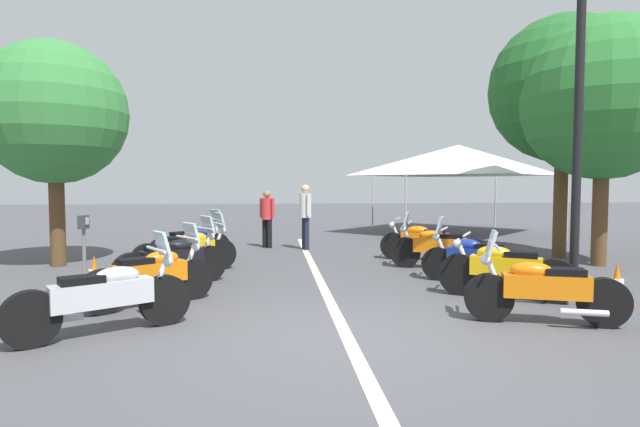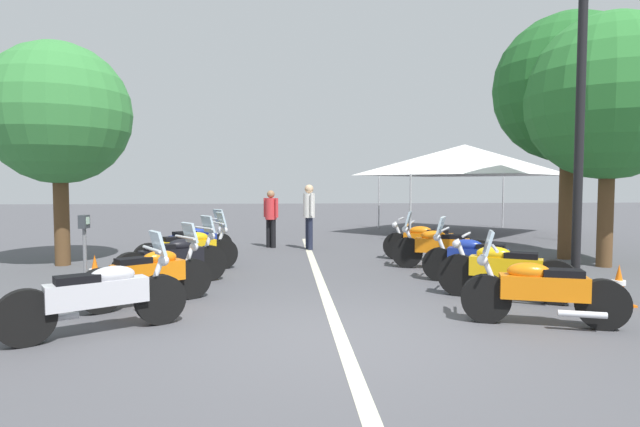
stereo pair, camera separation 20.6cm
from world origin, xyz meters
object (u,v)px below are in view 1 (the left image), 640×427
object	(u,v)px
motorcycle_left_row_1	(152,275)
parking_meter	(84,239)
motorcycle_left_row_3	(187,250)
traffic_cone_1	(94,274)
motorcycle_right_row_2	(475,258)
street_lamp_twin_globe	(580,67)
motorcycle_right_row_3	(438,247)
motorcycle_right_row_1	(504,269)
roadside_tree_1	(604,99)
event_tent	(458,160)
bystander_0	(305,211)
roadside_tree_2	(54,114)
traffic_cone_2	(617,284)
motorcycle_right_row_4	(424,241)
roadside_tree_0	(564,90)
motorcycle_right_row_0	(543,288)
bystander_1	(267,214)
motorcycle_left_row_4	(192,243)
motorcycle_left_row_0	(105,296)
motorcycle_left_row_2	(174,260)

from	to	relation	value
motorcycle_left_row_1	parking_meter	size ratio (longest dim) A/B	1.31
motorcycle_left_row_3	traffic_cone_1	xyz separation A→B (m)	(-1.74, 1.24, -0.18)
motorcycle_left_row_3	traffic_cone_1	distance (m)	2.14
motorcycle_left_row_1	motorcycle_right_row_2	size ratio (longest dim) A/B	0.93
street_lamp_twin_globe	motorcycle_right_row_3	bearing A→B (deg)	26.87
motorcycle_right_row_1	roadside_tree_1	world-z (taller)	roadside_tree_1
roadside_tree_1	event_tent	bearing A→B (deg)	4.18
motorcycle_right_row_1	bystander_0	bearing A→B (deg)	-36.65
motorcycle_right_row_1	roadside_tree_1	distance (m)	5.58
roadside_tree_2	traffic_cone_2	bearing A→B (deg)	-114.00
motorcycle_right_row_4	roadside_tree_0	size ratio (longest dim) A/B	0.35
motorcycle_right_row_1	motorcycle_right_row_4	world-z (taller)	motorcycle_right_row_1
motorcycle_left_row_1	motorcycle_right_row_0	size ratio (longest dim) A/B	0.86
bystander_1	roadside_tree_0	bearing A→B (deg)	111.36
motorcycle_left_row_4	roadside_tree_1	size ratio (longest dim) A/B	0.31
motorcycle_left_row_0	motorcycle_left_row_2	world-z (taller)	motorcycle_left_row_2
bystander_0	traffic_cone_2	bearing A→B (deg)	-74.03
street_lamp_twin_globe	event_tent	xyz separation A→B (m)	(10.01, -1.77, -1.01)
motorcycle_right_row_3	motorcycle_right_row_4	size ratio (longest dim) A/B	1.00
roadside_tree_1	event_tent	size ratio (longest dim) A/B	0.94
parking_meter	bystander_0	bearing A→B (deg)	58.16
motorcycle_right_row_1	street_lamp_twin_globe	bearing A→B (deg)	-143.29
motorcycle_left_row_3	motorcycle_right_row_4	xyz separation A→B (m)	(1.15, -5.30, -0.01)
motorcycle_left_row_0	motorcycle_right_row_1	bearing A→B (deg)	-18.36
motorcycle_right_row_0	motorcycle_right_row_4	world-z (taller)	motorcycle_right_row_0
parking_meter	motorcycle_left_row_0	bearing A→B (deg)	-59.89
motorcycle_left_row_0	motorcycle_right_row_4	size ratio (longest dim) A/B	0.94
roadside_tree_2	event_tent	bearing A→B (deg)	-61.26
motorcycle_left_row_3	motorcycle_right_row_0	bearing A→B (deg)	-67.43
bystander_0	roadside_tree_2	bearing A→B (deg)	-174.65
traffic_cone_1	bystander_0	bearing A→B (deg)	-37.28
motorcycle_right_row_1	roadside_tree_0	bearing A→B (deg)	-99.43
motorcycle_left_row_4	roadside_tree_0	distance (m)	9.50
motorcycle_left_row_0	motorcycle_left_row_4	distance (m)	5.53
roadside_tree_0	roadside_tree_2	world-z (taller)	roadside_tree_0
motorcycle_right_row_4	parking_meter	distance (m)	7.32
traffic_cone_1	traffic_cone_2	xyz separation A→B (m)	(-1.59, -8.17, 0.00)
motorcycle_right_row_3	roadside_tree_0	xyz separation A→B (m)	(1.25, -3.44, 3.58)
motorcycle_right_row_3	motorcycle_right_row_4	distance (m)	1.19
motorcycle_left_row_4	bystander_1	world-z (taller)	bystander_1
motorcycle_right_row_3	parking_meter	bearing A→B (deg)	36.00
motorcycle_left_row_2	motorcycle_right_row_1	xyz separation A→B (m)	(-1.47, -5.37, -0.01)
motorcycle_right_row_1	parking_meter	distance (m)	6.82
street_lamp_twin_globe	parking_meter	bearing A→B (deg)	83.66
motorcycle_left_row_1	roadside_tree_1	size ratio (longest dim) A/B	0.31
motorcycle_left_row_4	traffic_cone_2	size ratio (longest dim) A/B	2.71
motorcycle_left_row_2	motorcycle_right_row_4	xyz separation A→B (m)	(2.56, -5.30, -0.02)
motorcycle_left_row_2	motorcycle_right_row_2	distance (m)	5.41
motorcycle_right_row_2	event_tent	distance (m)	9.61
motorcycle_left_row_3	event_tent	world-z (taller)	event_tent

